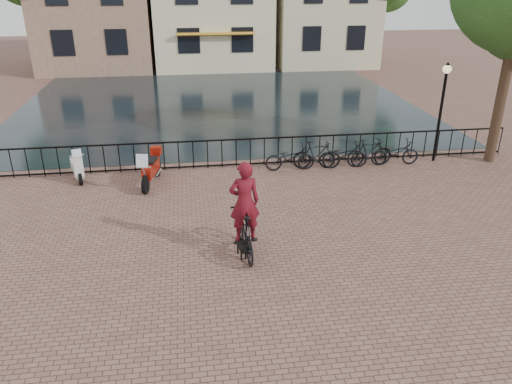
{
  "coord_description": "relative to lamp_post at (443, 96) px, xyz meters",
  "views": [
    {
      "loc": [
        -1.61,
        -8.47,
        6.33
      ],
      "look_at": [
        0.0,
        3.0,
        1.2
      ],
      "focal_mm": 35.0,
      "sensor_mm": 36.0,
      "label": 1
    }
  ],
  "objects": [
    {
      "name": "parked_bike_2",
      "position": [
        -3.5,
        -0.2,
        -1.93
      ],
      "size": [
        1.75,
        0.71,
        0.9
      ],
      "primitive_type": "imported",
      "rotation": [
        0.0,
        0.0,
        1.5
      ],
      "color": "black",
      "rests_on": "ground"
    },
    {
      "name": "scooter",
      "position": [
        -12.53,
        -0.05,
        -1.75
      ],
      "size": [
        0.8,
        1.41,
        1.26
      ],
      "rotation": [
        0.0,
        0.0,
        0.32
      ],
      "color": "silver",
      "rests_on": "ground"
    },
    {
      "name": "parked_bike_4",
      "position": [
        -1.6,
        -0.2,
        -1.93
      ],
      "size": [
        1.74,
        0.67,
        0.9
      ],
      "primitive_type": "imported",
      "rotation": [
        0.0,
        0.0,
        1.53
      ],
      "color": "black",
      "rests_on": "ground"
    },
    {
      "name": "cyclist",
      "position": [
        -7.61,
        -5.54,
        -1.32
      ],
      "size": [
        0.91,
        2.07,
        2.78
      ],
      "rotation": [
        0.0,
        0.0,
        3.21
      ],
      "color": "black",
      "rests_on": "ground"
    },
    {
      "name": "canal_water",
      "position": [
        -7.2,
        9.7,
        -2.38
      ],
      "size": [
        20.0,
        20.0,
        0.0
      ],
      "primitive_type": "plane",
      "color": "black",
      "rests_on": "ground"
    },
    {
      "name": "dog",
      "position": [
        -7.7,
        -5.69,
        -2.14
      ],
      "size": [
        0.34,
        0.74,
        0.48
      ],
      "rotation": [
        0.0,
        0.0,
        0.15
      ],
      "color": "black",
      "rests_on": "ground"
    },
    {
      "name": "lamp_post",
      "position": [
        0.0,
        0.0,
        0.0
      ],
      "size": [
        0.3,
        0.3,
        3.45
      ],
      "color": "black",
      "rests_on": "ground"
    },
    {
      "name": "railing",
      "position": [
        -7.2,
        0.4,
        -1.87
      ],
      "size": [
        20.0,
        0.05,
        1.02
      ],
      "color": "black",
      "rests_on": "ground"
    },
    {
      "name": "parked_bike_0",
      "position": [
        -5.4,
        -0.2,
        -1.93
      ],
      "size": [
        1.72,
        0.62,
        0.9
      ],
      "primitive_type": "imported",
      "rotation": [
        0.0,
        0.0,
        1.56
      ],
      "color": "black",
      "rests_on": "ground"
    },
    {
      "name": "motorcycle",
      "position": [
        -10.08,
        -0.84,
        -1.7
      ],
      "size": [
        0.84,
        1.94,
        1.35
      ],
      "rotation": [
        0.0,
        0.0,
        -0.21
      ],
      "color": "maroon",
      "rests_on": "ground"
    },
    {
      "name": "parked_bike_1",
      "position": [
        -4.45,
        -0.2,
        -1.88
      ],
      "size": [
        1.71,
        0.66,
        1.0
      ],
      "primitive_type": "imported",
      "rotation": [
        0.0,
        0.0,
        1.46
      ],
      "color": "black",
      "rests_on": "ground"
    },
    {
      "name": "ground",
      "position": [
        -7.2,
        -7.6,
        -2.38
      ],
      "size": [
        100.0,
        100.0,
        0.0
      ],
      "primitive_type": "plane",
      "color": "brown",
      "rests_on": "ground"
    },
    {
      "name": "parked_bike_3",
      "position": [
        -2.55,
        -0.2,
        -1.88
      ],
      "size": [
        1.69,
        0.59,
        1.0
      ],
      "primitive_type": "imported",
      "rotation": [
        0.0,
        0.0,
        1.65
      ],
      "color": "black",
      "rests_on": "ground"
    }
  ]
}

